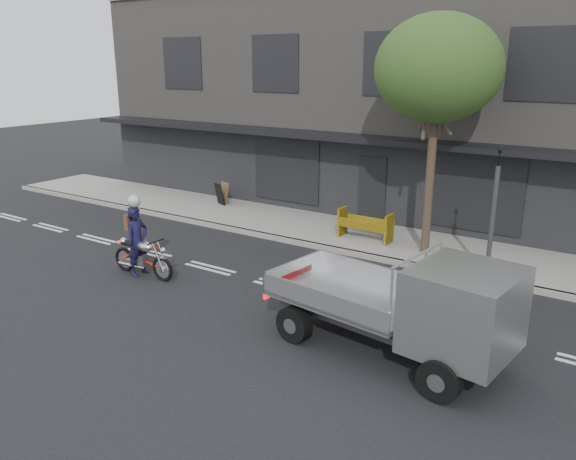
# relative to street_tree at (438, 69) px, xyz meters

# --- Properties ---
(ground) EXTENTS (80.00, 80.00, 0.00)m
(ground) POSITION_rel_street_tree_xyz_m (-2.20, -4.20, -5.28)
(ground) COLOR black
(ground) RESTS_ON ground
(sidewalk) EXTENTS (32.00, 3.20, 0.15)m
(sidewalk) POSITION_rel_street_tree_xyz_m (-2.20, 0.50, -5.20)
(sidewalk) COLOR gray
(sidewalk) RESTS_ON ground
(kerb) EXTENTS (32.00, 0.20, 0.15)m
(kerb) POSITION_rel_street_tree_xyz_m (-2.20, -1.10, -5.20)
(kerb) COLOR gray
(kerb) RESTS_ON ground
(building_main) EXTENTS (26.00, 10.00, 8.00)m
(building_main) POSITION_rel_street_tree_xyz_m (-2.20, 7.10, -1.28)
(building_main) COLOR slate
(building_main) RESTS_ON ground
(street_tree) EXTENTS (3.40, 3.40, 6.74)m
(street_tree) POSITION_rel_street_tree_xyz_m (0.00, 0.00, 0.00)
(street_tree) COLOR #382B21
(street_tree) RESTS_ON ground
(traffic_light_pole) EXTENTS (0.12, 0.12, 3.50)m
(traffic_light_pole) POSITION_rel_street_tree_xyz_m (2.00, -0.85, -3.63)
(traffic_light_pole) COLOR #2D2D30
(traffic_light_pole) RESTS_ON ground
(motorcycle) EXTENTS (2.08, 0.60, 1.07)m
(motorcycle) POSITION_rel_street_tree_xyz_m (-5.72, -5.58, -4.73)
(motorcycle) COLOR black
(motorcycle) RESTS_ON ground
(rider) EXTENTS (0.46, 0.69, 1.87)m
(rider) POSITION_rel_street_tree_xyz_m (-5.87, -5.58, -4.34)
(rider) COLOR black
(rider) RESTS_ON ground
(flatbed_ute) EXTENTS (4.94, 2.52, 2.19)m
(flatbed_ute) POSITION_rel_street_tree_xyz_m (2.39, -5.99, -4.03)
(flatbed_ute) COLOR black
(flatbed_ute) RESTS_ON ground
(construction_barrier) EXTENTS (1.72, 0.72, 0.96)m
(construction_barrier) POSITION_rel_street_tree_xyz_m (-1.98, -0.14, -4.65)
(construction_barrier) COLOR yellow
(construction_barrier) RESTS_ON sidewalk
(sandwich_board) EXTENTS (0.63, 0.53, 0.84)m
(sandwich_board) POSITION_rel_street_tree_xyz_m (-8.60, 1.02, -4.71)
(sandwich_board) COLOR black
(sandwich_board) RESTS_ON sidewalk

